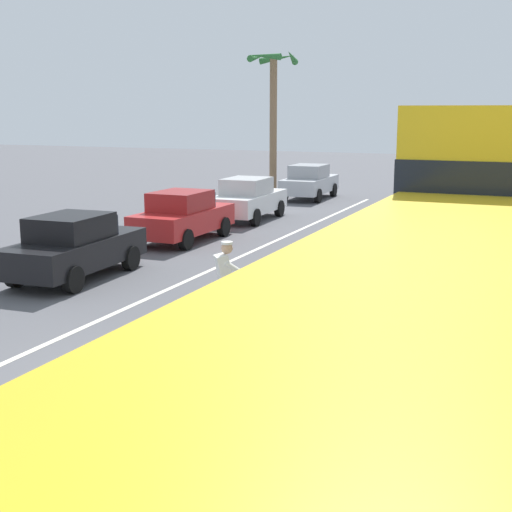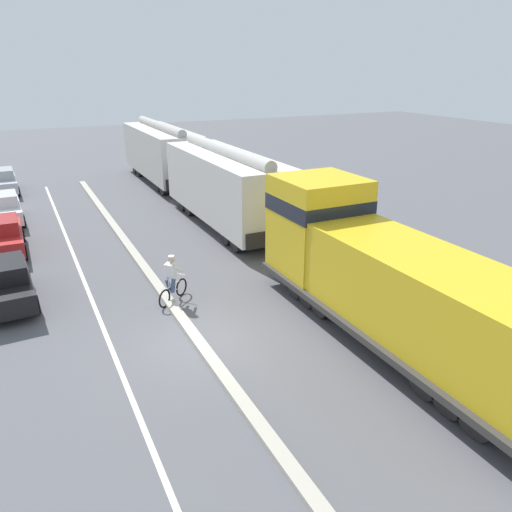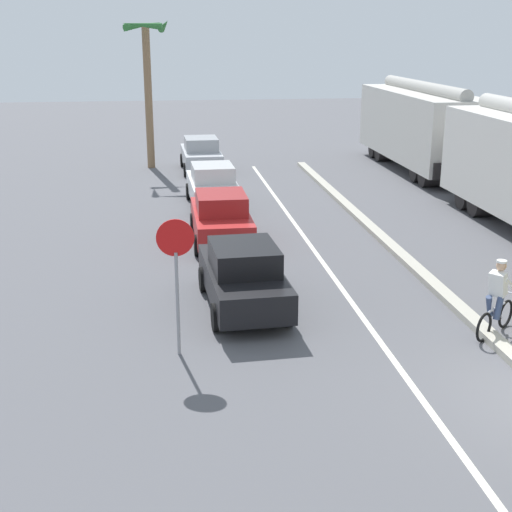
{
  "view_description": "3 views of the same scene",
  "coord_description": "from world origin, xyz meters",
  "px_view_note": "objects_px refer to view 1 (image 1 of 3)",
  "views": [
    {
      "loc": [
        5.9,
        -8.89,
        4.14
      ],
      "look_at": [
        0.19,
        4.47,
        1.16
      ],
      "focal_mm": 50.0,
      "sensor_mm": 36.0,
      "label": 1
    },
    {
      "loc": [
        -4.14,
        -12.6,
        7.83
      ],
      "look_at": [
        2.88,
        1.83,
        1.67
      ],
      "focal_mm": 35.0,
      "sensor_mm": 36.0,
      "label": 2
    },
    {
      "loc": [
        -6.94,
        -10.65,
        6.39
      ],
      "look_at": [
        -4.62,
        6.56,
        0.9
      ],
      "focal_mm": 50.0,
      "sensor_mm": 36.0,
      "label": 3
    }
  ],
  "objects_px": {
    "locomotive": "(483,351)",
    "palm_tree_near": "(273,95)",
    "parked_car_red": "(183,216)",
    "parked_car_black": "(74,246)",
    "parked_car_white": "(248,199)",
    "parked_car_silver": "(310,182)",
    "cyclist": "(225,288)"
  },
  "relations": [
    {
      "from": "locomotive",
      "to": "palm_tree_near",
      "type": "distance_m",
      "value": 29.33
    },
    {
      "from": "palm_tree_near",
      "to": "parked_car_red",
      "type": "bearing_deg",
      "value": -80.32
    },
    {
      "from": "parked_car_black",
      "to": "parked_car_red",
      "type": "relative_size",
      "value": 1.02
    },
    {
      "from": "parked_car_white",
      "to": "parked_car_silver",
      "type": "bearing_deg",
      "value": 89.93
    },
    {
      "from": "parked_car_red",
      "to": "palm_tree_near",
      "type": "relative_size",
      "value": 0.6
    },
    {
      "from": "parked_car_black",
      "to": "palm_tree_near",
      "type": "xyz_separation_m",
      "value": [
        -2.34,
        19.11,
        4.05
      ]
    },
    {
      "from": "parked_car_silver",
      "to": "palm_tree_near",
      "type": "xyz_separation_m",
      "value": [
        -2.41,
        1.29,
        4.05
      ]
    },
    {
      "from": "parked_car_silver",
      "to": "cyclist",
      "type": "height_order",
      "value": "cyclist"
    },
    {
      "from": "parked_car_red",
      "to": "parked_car_white",
      "type": "bearing_deg",
      "value": 88.79
    },
    {
      "from": "locomotive",
      "to": "cyclist",
      "type": "xyz_separation_m",
      "value": [
        -5.13,
        4.79,
        -0.98
      ]
    },
    {
      "from": "cyclist",
      "to": "parked_car_black",
      "type": "bearing_deg",
      "value": 156.05
    },
    {
      "from": "parked_car_white",
      "to": "palm_tree_near",
      "type": "relative_size",
      "value": 0.61
    },
    {
      "from": "parked_car_silver",
      "to": "palm_tree_near",
      "type": "distance_m",
      "value": 4.89
    },
    {
      "from": "parked_car_silver",
      "to": "parked_car_white",
      "type": "bearing_deg",
      "value": -90.07
    },
    {
      "from": "locomotive",
      "to": "parked_car_silver",
      "type": "height_order",
      "value": "locomotive"
    },
    {
      "from": "parked_car_silver",
      "to": "locomotive",
      "type": "bearing_deg",
      "value": -67.49
    },
    {
      "from": "parked_car_white",
      "to": "parked_car_silver",
      "type": "height_order",
      "value": "same"
    },
    {
      "from": "parked_car_black",
      "to": "palm_tree_near",
      "type": "relative_size",
      "value": 0.61
    },
    {
      "from": "parked_car_black",
      "to": "parked_car_white",
      "type": "bearing_deg",
      "value": 89.64
    },
    {
      "from": "parked_car_black",
      "to": "parked_car_white",
      "type": "height_order",
      "value": "same"
    },
    {
      "from": "parked_car_red",
      "to": "parked_car_silver",
      "type": "distance_m",
      "value": 12.19
    },
    {
      "from": "parked_car_black",
      "to": "palm_tree_near",
      "type": "bearing_deg",
      "value": 96.98
    },
    {
      "from": "locomotive",
      "to": "palm_tree_near",
      "type": "xyz_separation_m",
      "value": [
        -12.75,
        26.24,
        3.07
      ]
    },
    {
      "from": "parked_car_white",
      "to": "parked_car_silver",
      "type": "relative_size",
      "value": 1.0
    },
    {
      "from": "parked_car_white",
      "to": "palm_tree_near",
      "type": "bearing_deg",
      "value": 105.73
    },
    {
      "from": "parked_car_red",
      "to": "parked_car_silver",
      "type": "xyz_separation_m",
      "value": [
        0.11,
        12.19,
        0.0
      ]
    },
    {
      "from": "locomotive",
      "to": "parked_car_silver",
      "type": "bearing_deg",
      "value": 112.51
    },
    {
      "from": "parked_car_silver",
      "to": "cyclist",
      "type": "bearing_deg",
      "value": -75.52
    },
    {
      "from": "locomotive",
      "to": "cyclist",
      "type": "bearing_deg",
      "value": 137.0
    },
    {
      "from": "locomotive",
      "to": "parked_car_silver",
      "type": "relative_size",
      "value": 2.74
    },
    {
      "from": "parked_car_white",
      "to": "locomotive",
      "type": "bearing_deg",
      "value": -59.69
    },
    {
      "from": "parked_car_silver",
      "to": "palm_tree_near",
      "type": "relative_size",
      "value": 0.61
    }
  ]
}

